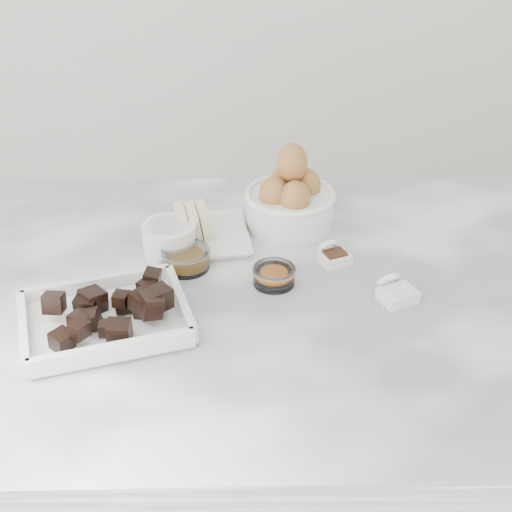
{
  "coord_description": "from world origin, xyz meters",
  "views": [
    {
      "loc": [
        -0.0,
        -0.95,
        1.59
      ],
      "look_at": [
        0.02,
        0.03,
        0.98
      ],
      "focal_mm": 50.0,
      "sensor_mm": 36.0,
      "label": 1
    }
  ],
  "objects_px": {
    "egg_bowl": "(290,199)",
    "salt_spoon": "(395,291)",
    "vanilla_spoon": "(333,255)",
    "sugar_ramekin": "(170,238)",
    "butter_plate": "(200,229)",
    "honey_bowl": "(186,258)",
    "chocolate_dish": "(104,314)",
    "zest_bowl": "(274,275)"
  },
  "relations": [
    {
      "from": "egg_bowl",
      "to": "salt_spoon",
      "type": "distance_m",
      "value": 0.29
    },
    {
      "from": "vanilla_spoon",
      "to": "sugar_ramekin",
      "type": "bearing_deg",
      "value": 173.25
    },
    {
      "from": "butter_plate",
      "to": "honey_bowl",
      "type": "distance_m",
      "value": 0.09
    },
    {
      "from": "egg_bowl",
      "to": "salt_spoon",
      "type": "height_order",
      "value": "egg_bowl"
    },
    {
      "from": "honey_bowl",
      "to": "chocolate_dish",
      "type": "bearing_deg",
      "value": -124.28
    },
    {
      "from": "chocolate_dish",
      "to": "butter_plate",
      "type": "bearing_deg",
      "value": 62.53
    },
    {
      "from": "honey_bowl",
      "to": "butter_plate",
      "type": "bearing_deg",
      "value": 77.07
    },
    {
      "from": "butter_plate",
      "to": "honey_bowl",
      "type": "height_order",
      "value": "butter_plate"
    },
    {
      "from": "zest_bowl",
      "to": "butter_plate",
      "type": "bearing_deg",
      "value": 131.27
    },
    {
      "from": "sugar_ramekin",
      "to": "honey_bowl",
      "type": "bearing_deg",
      "value": -57.15
    },
    {
      "from": "butter_plate",
      "to": "vanilla_spoon",
      "type": "distance_m",
      "value": 0.24
    },
    {
      "from": "sugar_ramekin",
      "to": "salt_spoon",
      "type": "xyz_separation_m",
      "value": [
        0.36,
        -0.14,
        -0.02
      ]
    },
    {
      "from": "chocolate_dish",
      "to": "egg_bowl",
      "type": "xyz_separation_m",
      "value": [
        0.29,
        0.3,
        0.03
      ]
    },
    {
      "from": "butter_plate",
      "to": "vanilla_spoon",
      "type": "bearing_deg",
      "value": -18.49
    },
    {
      "from": "chocolate_dish",
      "to": "butter_plate",
      "type": "relative_size",
      "value": 1.56
    },
    {
      "from": "honey_bowl",
      "to": "zest_bowl",
      "type": "relative_size",
      "value": 1.16
    },
    {
      "from": "zest_bowl",
      "to": "egg_bowl",
      "type": "bearing_deg",
      "value": 79.07
    },
    {
      "from": "honey_bowl",
      "to": "vanilla_spoon",
      "type": "relative_size",
      "value": 1.18
    },
    {
      "from": "egg_bowl",
      "to": "vanilla_spoon",
      "type": "relative_size",
      "value": 2.38
    },
    {
      "from": "chocolate_dish",
      "to": "zest_bowl",
      "type": "height_order",
      "value": "chocolate_dish"
    },
    {
      "from": "egg_bowl",
      "to": "honey_bowl",
      "type": "height_order",
      "value": "egg_bowl"
    },
    {
      "from": "chocolate_dish",
      "to": "salt_spoon",
      "type": "distance_m",
      "value": 0.45
    },
    {
      "from": "butter_plate",
      "to": "egg_bowl",
      "type": "xyz_separation_m",
      "value": [
        0.16,
        0.05,
        0.03
      ]
    },
    {
      "from": "honey_bowl",
      "to": "vanilla_spoon",
      "type": "xyz_separation_m",
      "value": [
        0.25,
        0.01,
        -0.01
      ]
    },
    {
      "from": "zest_bowl",
      "to": "vanilla_spoon",
      "type": "relative_size",
      "value": 1.02
    },
    {
      "from": "zest_bowl",
      "to": "salt_spoon",
      "type": "height_order",
      "value": "salt_spoon"
    },
    {
      "from": "chocolate_dish",
      "to": "vanilla_spoon",
      "type": "xyz_separation_m",
      "value": [
        0.36,
        0.18,
        -0.01
      ]
    },
    {
      "from": "zest_bowl",
      "to": "sugar_ramekin",
      "type": "bearing_deg",
      "value": 150.66
    },
    {
      "from": "butter_plate",
      "to": "sugar_ramekin",
      "type": "xyz_separation_m",
      "value": [
        -0.05,
        -0.04,
        0.01
      ]
    },
    {
      "from": "chocolate_dish",
      "to": "egg_bowl",
      "type": "height_order",
      "value": "egg_bowl"
    },
    {
      "from": "vanilla_spoon",
      "to": "egg_bowl",
      "type": "bearing_deg",
      "value": 116.97
    },
    {
      "from": "egg_bowl",
      "to": "honey_bowl",
      "type": "distance_m",
      "value": 0.23
    },
    {
      "from": "egg_bowl",
      "to": "vanilla_spoon",
      "type": "bearing_deg",
      "value": -63.03
    },
    {
      "from": "chocolate_dish",
      "to": "honey_bowl",
      "type": "relative_size",
      "value": 3.41
    },
    {
      "from": "butter_plate",
      "to": "egg_bowl",
      "type": "distance_m",
      "value": 0.17
    },
    {
      "from": "sugar_ramekin",
      "to": "egg_bowl",
      "type": "xyz_separation_m",
      "value": [
        0.21,
        0.1,
        0.02
      ]
    },
    {
      "from": "sugar_ramekin",
      "to": "salt_spoon",
      "type": "height_order",
      "value": "sugar_ramekin"
    },
    {
      "from": "butter_plate",
      "to": "egg_bowl",
      "type": "relative_size",
      "value": 1.08
    },
    {
      "from": "honey_bowl",
      "to": "egg_bowl",
      "type": "bearing_deg",
      "value": 38.09
    },
    {
      "from": "honey_bowl",
      "to": "zest_bowl",
      "type": "bearing_deg",
      "value": -19.64
    },
    {
      "from": "chocolate_dish",
      "to": "egg_bowl",
      "type": "bearing_deg",
      "value": 46.14
    },
    {
      "from": "chocolate_dish",
      "to": "sugar_ramekin",
      "type": "relative_size",
      "value": 3.03
    }
  ]
}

